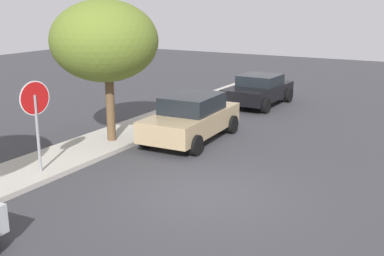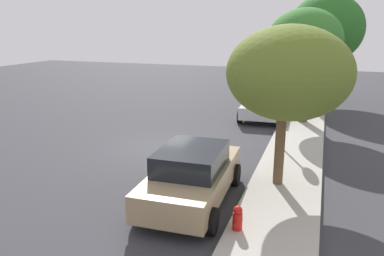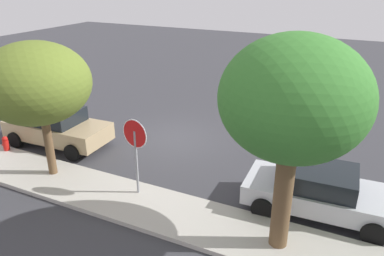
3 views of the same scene
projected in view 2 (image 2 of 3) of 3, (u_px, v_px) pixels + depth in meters
The scene contains 9 objects.
ground_plane at pixel (163, 148), 14.41m from camera, with size 60.00×60.00×0.00m, color #38383D.
sidewalk_curb at pixel (292, 161), 12.85m from camera, with size 32.00×2.02×0.14m, color #B2ADA3.
stop_sign at pixel (285, 105), 13.55m from camera, with size 0.89×0.13×2.58m.
parked_car_tan at pixel (192, 175), 9.83m from camera, with size 4.27×2.14×1.54m.
parked_car_silver at pixel (263, 104), 19.01m from camera, with size 4.31×2.21×1.41m.
street_tree_near_corner at pixel (305, 41), 16.98m from camera, with size 3.36×3.36×5.37m.
street_tree_mid_block at pixel (326, 29), 22.28m from camera, with size 4.38×4.38×6.44m.
street_tree_far at pixel (289, 73), 10.03m from camera, with size 3.38×3.38×4.62m.
fire_hydrant at pixel (237, 220), 8.36m from camera, with size 0.30×0.22×0.72m.
Camera 2 is at (12.54, 5.60, 4.56)m, focal length 35.00 mm.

